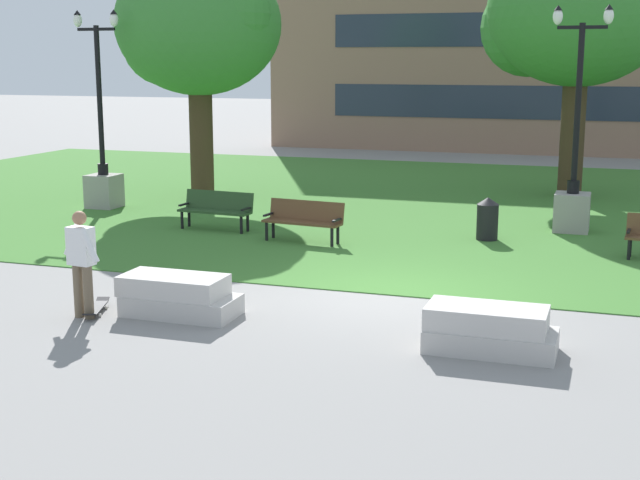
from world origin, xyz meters
The scene contains 14 objects.
ground_plane centered at (0.00, 0.00, 0.00)m, with size 140.00×140.00×0.00m, color gray.
grass_lawn centered at (0.00, 10.00, 0.01)m, with size 40.00×20.00×0.02m, color #3D752D.
concrete_block_center centered at (-2.94, -2.21, 0.31)m, with size 1.86×0.90×0.64m.
concrete_block_left centered at (2.01, -2.45, 0.31)m, with size 1.80×0.90×0.64m.
person_skateboarder centered at (-4.27, -2.83, 0.97)m, with size 0.86×0.45×1.71m.
skateboard centered at (-4.23, -2.55, 0.09)m, with size 0.52×1.03×0.14m.
park_bench_near_left centered at (-2.96, 3.83, 0.54)m, with size 1.85×0.72×0.90m.
park_bench_near_right centered at (-5.41, 4.51, 0.54)m, with size 1.84×0.67×0.90m.
lamp_post_left centered at (2.61, 6.95, 1.07)m, with size 1.32×0.80×5.18m.
lamp_post_right centered at (-9.68, 6.44, 1.08)m, with size 1.32×0.80×5.25m.
tree_far_left centered at (-7.90, 8.76, 4.87)m, with size 4.90×4.66×6.92m.
tree_near_left centered at (2.18, 12.62, 5.33)m, with size 5.47×5.20×7.61m.
trash_bin centered at (0.87, 5.33, 0.50)m, with size 0.49×0.49×0.96m.
building_facade_distant centered at (0.68, 24.50, 5.62)m, with size 24.89×1.03×11.26m.
Camera 1 is at (3.58, -14.46, 4.02)m, focal length 50.00 mm.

